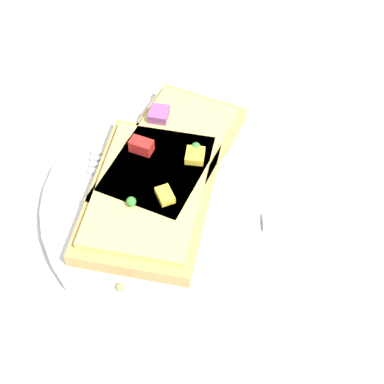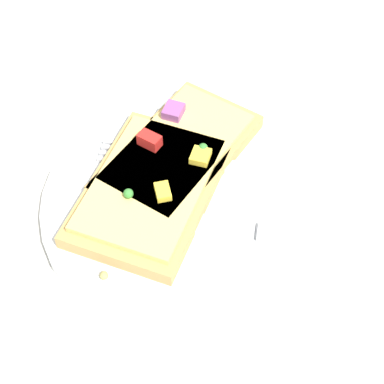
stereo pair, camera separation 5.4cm
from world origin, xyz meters
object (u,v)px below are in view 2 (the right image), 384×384
at_px(fork, 195,162).
at_px(napkin, 92,74).
at_px(knife, 248,231).
at_px(pizza_slice_corner, 178,153).
at_px(pizza_slice_main, 150,189).
at_px(plate, 192,203).

xyz_separation_m(fork, napkin, (0.14, -0.10, -0.01)).
bearing_deg(fork, knife, 129.61).
bearing_deg(pizza_slice_corner, pizza_slice_main, -175.97).
xyz_separation_m(pizza_slice_corner, napkin, (0.12, -0.10, -0.02)).
height_order(fork, pizza_slice_main, pizza_slice_main).
bearing_deg(plate, pizza_slice_corner, -60.10).
bearing_deg(pizza_slice_corner, fork, -74.93).
bearing_deg(fork, napkin, -41.30).
bearing_deg(plate, knife, 157.31).
xyz_separation_m(fork, knife, (-0.06, 0.06, 0.00)).
distance_m(fork, pizza_slice_main, 0.05).
height_order(fork, napkin, fork).
distance_m(plate, knife, 0.06).
distance_m(fork, pizza_slice_corner, 0.02).
relative_size(plate, fork, 1.30).
distance_m(plate, pizza_slice_corner, 0.05).
xyz_separation_m(knife, napkin, (0.20, -0.16, -0.01)).
relative_size(pizza_slice_corner, napkin, 1.18).
relative_size(pizza_slice_main, napkin, 1.09).
distance_m(fork, napkin, 0.17).
distance_m(pizza_slice_main, pizza_slice_corner, 0.05).
relative_size(pizza_slice_main, pizza_slice_corner, 0.92).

